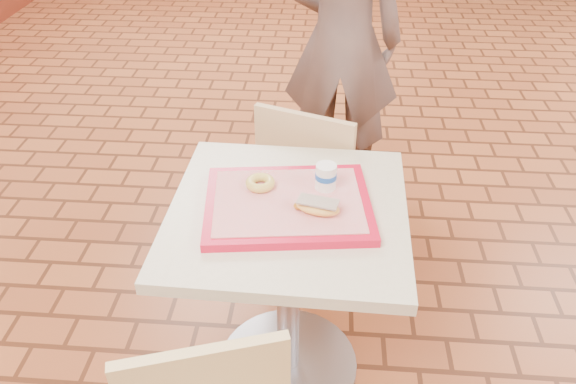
# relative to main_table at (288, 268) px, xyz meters

# --- Properties ---
(wainscot_band) EXTENTS (8.00, 10.00, 1.00)m
(wainscot_band) POSITION_rel_main_table_xyz_m (0.99, 0.64, -0.01)
(wainscot_band) COLOR maroon
(wainscot_band) RESTS_ON ground
(main_table) EXTENTS (0.71, 0.71, 0.75)m
(main_table) POSITION_rel_main_table_xyz_m (0.00, 0.00, 0.00)
(main_table) COLOR beige
(main_table) RESTS_ON ground
(chair_main_back) EXTENTS (0.50, 0.50, 0.84)m
(chair_main_back) POSITION_rel_main_table_xyz_m (0.06, 0.54, -0.04)
(chair_main_back) COLOR #D1B17D
(chair_main_back) RESTS_ON ground
(customer) EXTENTS (0.60, 0.41, 1.60)m
(customer) POSITION_rel_main_table_xyz_m (0.16, 1.28, 0.29)
(customer) COLOR brown
(customer) RESTS_ON ground
(serving_tray) EXTENTS (0.49, 0.38, 0.03)m
(serving_tray) POSITION_rel_main_table_xyz_m (0.00, 0.00, 0.26)
(serving_tray) COLOR red
(serving_tray) RESTS_ON main_table
(ring_donut) EXTENTS (0.12, 0.12, 0.03)m
(ring_donut) POSITION_rel_main_table_xyz_m (-0.09, 0.06, 0.29)
(ring_donut) COLOR gold
(ring_donut) RESTS_ON serving_tray
(long_john_donut) EXTENTS (0.14, 0.09, 0.04)m
(long_john_donut) POSITION_rel_main_table_xyz_m (0.09, -0.05, 0.29)
(long_john_donut) COLOR #EEA945
(long_john_donut) RESTS_ON serving_tray
(paper_cup) EXTENTS (0.06, 0.06, 0.08)m
(paper_cup) POSITION_rel_main_table_xyz_m (0.11, 0.07, 0.32)
(paper_cup) COLOR white
(paper_cup) RESTS_ON serving_tray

